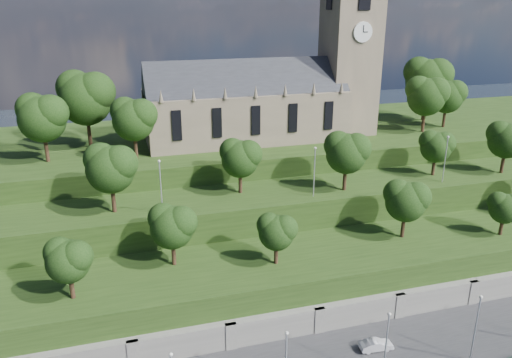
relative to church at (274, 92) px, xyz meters
name	(u,v)px	position (x,y,z in m)	size (l,w,h in m)	color
retaining_wall	(356,316)	(-0.79, -34.01, -20.02)	(160.00, 2.10, 5.00)	slate
embankment_lower	(335,278)	(-0.79, -27.98, -18.52)	(160.00, 12.00, 8.00)	#203812
embankment_upper	(304,227)	(-0.79, -16.98, -16.52)	(160.00, 10.00, 12.00)	#203812
hilltop	(262,172)	(-0.79, 4.02, -15.02)	(160.00, 32.00, 15.00)	#203812
church	(274,92)	(0.00, 0.00, 0.00)	(38.60, 12.35, 27.60)	#6E5F4D
trees_lower	(334,214)	(-1.29, -27.64, -9.83)	(66.31, 8.71, 7.67)	black
trees_upper	(321,152)	(0.94, -17.94, -5.06)	(62.92, 8.30, 8.74)	black
trees_hilltop	(273,94)	(-0.31, -0.42, -0.28)	(74.60, 16.95, 11.92)	black
lamp_posts_promenade	(386,342)	(-2.79, -43.48, -16.04)	(60.36, 0.36, 7.75)	#B2B2B7
lamp_posts_upper	(314,168)	(-0.79, -19.98, -6.51)	(40.36, 0.36, 6.85)	#B2B2B7
car_middle	(376,345)	(-1.16, -39.25, -19.93)	(1.24, 3.57, 1.18)	#B2B1B6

